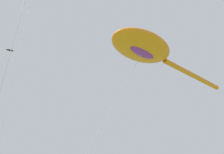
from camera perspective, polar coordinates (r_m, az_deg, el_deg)
big_show_kite at (r=17.86m, az=8.90°, el=7.22°), size 13.18×10.55×13.00m
small_kite_streamer_purple at (r=26.64m, az=-20.83°, el=18.09°), size 2.56×4.44×22.97m
small_kite_delta_white at (r=33.18m, az=-25.61°, el=6.01°), size 3.48×1.62×20.13m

